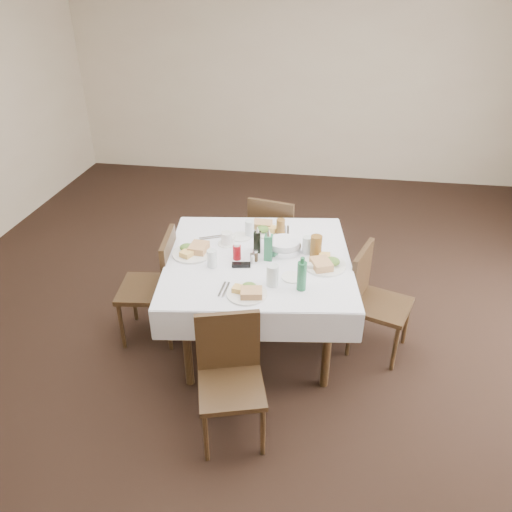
{
  "coord_description": "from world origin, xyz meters",
  "views": [
    {
      "loc": [
        0.52,
        -3.24,
        2.56
      ],
      "look_at": [
        0.05,
        -0.24,
        0.8
      ],
      "focal_mm": 35.0,
      "sensor_mm": 36.0,
      "label": 1
    }
  ],
  "objects_px": {
    "chair_north": "(274,235)",
    "ketchup_bottle": "(237,252)",
    "water_w": "(212,258)",
    "green_bottle": "(302,275)",
    "water_s": "(272,275)",
    "bread_basket": "(284,246)",
    "water_n": "(250,228)",
    "oil_cruet_dark": "(257,241)",
    "water_e": "(307,245)",
    "dining_table": "(258,267)",
    "coffee_mug": "(227,239)",
    "chair_west": "(158,281)",
    "chair_south": "(230,370)",
    "chair_east": "(372,295)",
    "oil_cruet_green": "(269,247)"
  },
  "relations": [
    {
      "from": "oil_cruet_green",
      "to": "coffee_mug",
      "type": "relative_size",
      "value": 1.83
    },
    {
      "from": "water_s",
      "to": "oil_cruet_dark",
      "type": "height_order",
      "value": "oil_cruet_dark"
    },
    {
      "from": "water_n",
      "to": "bread_basket",
      "type": "relative_size",
      "value": 0.51
    },
    {
      "from": "chair_south",
      "to": "coffee_mug",
      "type": "bearing_deg",
      "value": 102.39
    },
    {
      "from": "water_w",
      "to": "ketchup_bottle",
      "type": "height_order",
      "value": "same"
    },
    {
      "from": "chair_north",
      "to": "water_n",
      "type": "height_order",
      "value": "water_n"
    },
    {
      "from": "dining_table",
      "to": "oil_cruet_dark",
      "type": "relative_size",
      "value": 7.19
    },
    {
      "from": "oil_cruet_dark",
      "to": "water_e",
      "type": "bearing_deg",
      "value": 6.84
    },
    {
      "from": "water_n",
      "to": "oil_cruet_dark",
      "type": "bearing_deg",
      "value": -67.56
    },
    {
      "from": "water_s",
      "to": "water_e",
      "type": "bearing_deg",
      "value": 67.34
    },
    {
      "from": "bread_basket",
      "to": "oil_cruet_dark",
      "type": "height_order",
      "value": "oil_cruet_dark"
    },
    {
      "from": "water_w",
      "to": "green_bottle",
      "type": "relative_size",
      "value": 0.54
    },
    {
      "from": "dining_table",
      "to": "oil_cruet_dark",
      "type": "height_order",
      "value": "oil_cruet_dark"
    },
    {
      "from": "dining_table",
      "to": "bread_basket",
      "type": "bearing_deg",
      "value": 35.82
    },
    {
      "from": "oil_cruet_green",
      "to": "ketchup_bottle",
      "type": "height_order",
      "value": "oil_cruet_green"
    },
    {
      "from": "ketchup_bottle",
      "to": "chair_north",
      "type": "bearing_deg",
      "value": 80.49
    },
    {
      "from": "chair_north",
      "to": "chair_east",
      "type": "xyz_separation_m",
      "value": [
        0.83,
        -0.79,
        -0.01
      ]
    },
    {
      "from": "chair_south",
      "to": "chair_west",
      "type": "xyz_separation_m",
      "value": [
        -0.72,
        0.82,
        0.04
      ]
    },
    {
      "from": "water_n",
      "to": "oil_cruet_dark",
      "type": "relative_size",
      "value": 0.63
    },
    {
      "from": "chair_west",
      "to": "oil_cruet_dark",
      "type": "distance_m",
      "value": 0.83
    },
    {
      "from": "dining_table",
      "to": "chair_south",
      "type": "relative_size",
      "value": 1.8
    },
    {
      "from": "chair_north",
      "to": "water_e",
      "type": "height_order",
      "value": "water_e"
    },
    {
      "from": "bread_basket",
      "to": "green_bottle",
      "type": "bearing_deg",
      "value": -71.06
    },
    {
      "from": "chair_west",
      "to": "water_w",
      "type": "relative_size",
      "value": 7.03
    },
    {
      "from": "water_n",
      "to": "water_e",
      "type": "relative_size",
      "value": 1.03
    },
    {
      "from": "chair_south",
      "to": "chair_north",
      "type": "bearing_deg",
      "value": 88.44
    },
    {
      "from": "chair_south",
      "to": "oil_cruet_green",
      "type": "bearing_deg",
      "value": 82.15
    },
    {
      "from": "oil_cruet_green",
      "to": "ketchup_bottle",
      "type": "distance_m",
      "value": 0.23
    },
    {
      "from": "water_e",
      "to": "ketchup_bottle",
      "type": "height_order",
      "value": "same"
    },
    {
      "from": "oil_cruet_green",
      "to": "green_bottle",
      "type": "height_order",
      "value": "oil_cruet_green"
    },
    {
      "from": "green_bottle",
      "to": "water_s",
      "type": "bearing_deg",
      "value": 173.79
    },
    {
      "from": "chair_south",
      "to": "bread_basket",
      "type": "relative_size",
      "value": 3.24
    },
    {
      "from": "chair_north",
      "to": "water_w",
      "type": "xyz_separation_m",
      "value": [
        -0.3,
        -1.04,
        0.33
      ]
    },
    {
      "from": "water_e",
      "to": "oil_cruet_dark",
      "type": "height_order",
      "value": "oil_cruet_dark"
    },
    {
      "from": "water_s",
      "to": "green_bottle",
      "type": "distance_m",
      "value": 0.19
    },
    {
      "from": "chair_north",
      "to": "ketchup_bottle",
      "type": "bearing_deg",
      "value": -99.51
    },
    {
      "from": "dining_table",
      "to": "bread_basket",
      "type": "height_order",
      "value": "bread_basket"
    },
    {
      "from": "chair_west",
      "to": "water_s",
      "type": "distance_m",
      "value": 1.01
    },
    {
      "from": "dining_table",
      "to": "bread_basket",
      "type": "relative_size",
      "value": 5.85
    },
    {
      "from": "water_e",
      "to": "bread_basket",
      "type": "relative_size",
      "value": 0.5
    },
    {
      "from": "water_w",
      "to": "oil_cruet_dark",
      "type": "height_order",
      "value": "oil_cruet_dark"
    },
    {
      "from": "water_w",
      "to": "coffee_mug",
      "type": "bearing_deg",
      "value": 84.02
    },
    {
      "from": "chair_north",
      "to": "ketchup_bottle",
      "type": "relative_size",
      "value": 6.87
    },
    {
      "from": "chair_north",
      "to": "water_n",
      "type": "xyz_separation_m",
      "value": [
        -0.12,
        -0.55,
        0.33
      ]
    },
    {
      "from": "water_s",
      "to": "coffee_mug",
      "type": "height_order",
      "value": "water_s"
    },
    {
      "from": "chair_north",
      "to": "water_n",
      "type": "relative_size",
      "value": 6.66
    },
    {
      "from": "chair_west",
      "to": "green_bottle",
      "type": "bearing_deg",
      "value": -16.4
    },
    {
      "from": "chair_south",
      "to": "ketchup_bottle",
      "type": "relative_size",
      "value": 6.52
    },
    {
      "from": "water_n",
      "to": "water_s",
      "type": "xyz_separation_m",
      "value": [
        0.26,
        -0.65,
        0.01
      ]
    },
    {
      "from": "oil_cruet_green",
      "to": "water_n",
      "type": "bearing_deg",
      "value": 120.01
    }
  ]
}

